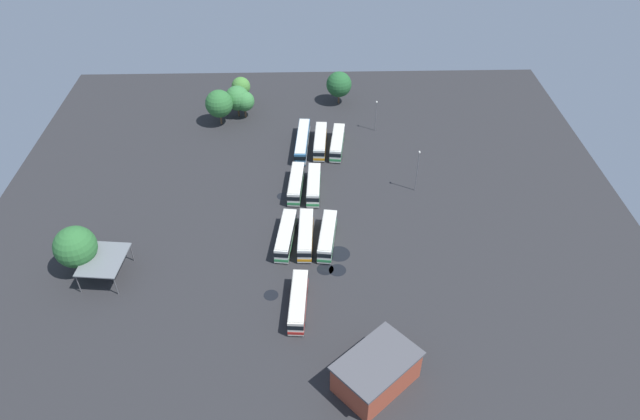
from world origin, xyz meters
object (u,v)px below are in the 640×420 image
bus_row3_slot1 (320,141)px  bus_row1_slot1 (306,235)px  lamp_post_near_entrance (376,115)px  tree_east_edge (219,104)px  bus_row2_slot2 (296,183)px  tree_west_edge (75,247)px  tree_north_edge (241,86)px  maintenance_shelter (103,260)px  bus_row1_slot0 (327,236)px  tree_northwest (339,84)px  depot_building (376,372)px  bus_row3_slot0 (337,142)px  lamp_post_far_corner (417,170)px  tree_northeast (244,101)px  bus_row1_slot2 (286,235)px  bus_row0_slot1 (298,301)px  bus_row3_slot2 (302,141)px  bus_row2_slot1 (314,185)px  tree_south_edge (237,98)px

bus_row3_slot1 → bus_row1_slot1: bearing=173.7°
lamp_post_near_entrance → tree_east_edge: 38.09m
bus_row2_slot2 → tree_west_edge: size_ratio=1.27×
tree_north_edge → maintenance_shelter: bearing=163.1°
bus_row1_slot0 → tree_northwest: (54.53, -4.88, 3.55)m
depot_building → tree_northwest: size_ratio=1.67×
bus_row2_slot2 → tree_east_edge: bearing=34.0°
bus_row1_slot0 → lamp_post_near_entrance: 42.70m
bus_row1_slot0 → bus_row2_slot2: size_ratio=1.02×
bus_row3_slot0 → tree_east_edge: 30.93m
bus_row2_slot2 → lamp_post_far_corner: (-0.60, -25.16, 3.48)m
tree_northeast → bus_row3_slot1: bearing=-128.5°
bus_row1_slot2 → tree_east_edge: size_ratio=1.38×
bus_row1_slot0 → tree_north_edge: tree_north_edge is taller
bus_row3_slot0 → tree_north_edge: tree_north_edge is taller
maintenance_shelter → lamp_post_far_corner: bearing=-67.8°
depot_building → lamp_post_near_entrance: bearing=-5.6°
tree_west_edge → tree_north_edge: bearing=-21.3°
tree_northeast → bus_row1_slot0: bearing=-158.3°
bus_row0_slot1 → tree_west_edge: 40.21m
lamp_post_near_entrance → tree_east_edge: tree_east_edge is taller
tree_northwest → depot_building: bearing=-179.2°
bus_row3_slot2 → tree_north_edge: bearing=35.9°
bus_row2_slot1 → bus_row2_slot2: size_ratio=0.99×
bus_row3_slot1 → tree_west_edge: bearing=132.0°
bus_row2_slot2 → maintenance_shelter: bearing=126.2°
bus_row1_slot0 → tree_west_edge: bearing=98.1°
bus_row0_slot1 → tree_northeast: 65.57m
maintenance_shelter → tree_south_edge: size_ratio=1.19×
tree_northwest → lamp_post_near_entrance: bearing=-149.5°
bus_row3_slot1 → depot_building: size_ratio=0.89×
lamp_post_near_entrance → tree_south_edge: (7.86, 33.86, 0.67)m
lamp_post_near_entrance → bus_row1_slot1: bearing=156.8°
lamp_post_far_corner → tree_northeast: lamp_post_far_corner is taller
maintenance_shelter → tree_west_edge: size_ratio=1.01×
bus_row1_slot1 → bus_row2_slot2: (16.33, 1.92, -0.00)m
depot_building → maintenance_shelter: bearing=62.7°
maintenance_shelter → bus_row1_slot1: bearing=-77.1°
depot_building → tree_northwest: 85.64m
bus_row2_slot2 → tree_south_edge: tree_south_edge is taller
bus_row1_slot0 → tree_east_edge: bearing=29.1°
tree_east_edge → bus_row1_slot0: bearing=-150.9°
bus_row1_slot0 → bus_row3_slot1: bearing=0.9°
bus_row1_slot0 → bus_row2_slot2: bearing=19.8°
bus_row0_slot1 → bus_row3_slot2: size_ratio=0.77×
tree_south_edge → tree_northwest: 26.36m
bus_row3_slot1 → maintenance_shelter: (-40.79, 38.84, 2.13)m
bus_row2_slot1 → depot_building: size_ratio=0.83×
bus_row1_slot1 → depot_building: depot_building is taller
bus_row1_slot1 → tree_north_edge: tree_north_edge is taller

